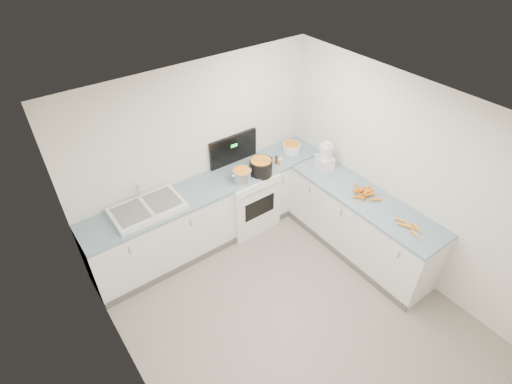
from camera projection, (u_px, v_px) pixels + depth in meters
floor at (290, 315)px, 4.79m from camera, size 3.50×4.00×0.00m
ceiling at (307, 132)px, 3.25m from camera, size 3.50×4.00×0.00m
wall_back at (198, 155)px, 5.29m from camera, size 3.50×0.00×2.50m
wall_left at (133, 334)px, 3.20m from camera, size 0.00×4.00×2.50m
wall_right at (406, 180)px, 4.84m from camera, size 0.00×4.00×2.50m
counter_back at (213, 211)px, 5.58m from camera, size 3.50×0.62×0.94m
counter_right at (360, 224)px, 5.37m from camera, size 0.62×2.20×0.94m
stove at (246, 197)px, 5.83m from camera, size 0.76×0.65×1.36m
sink at (147, 208)px, 4.85m from camera, size 0.86×0.52×0.31m
steel_pot at (242, 176)px, 5.32m from camera, size 0.34×0.34×0.19m
black_pot at (261, 167)px, 5.44m from camera, size 0.41×0.41×0.22m
wooden_spoon at (261, 160)px, 5.37m from camera, size 0.26×0.26×0.01m
mixing_bowl at (292, 148)px, 5.90m from camera, size 0.29×0.29×0.12m
extract_bottle at (276, 160)px, 5.65m from camera, size 0.04×0.04×0.10m
spice_jar at (280, 163)px, 5.63m from camera, size 0.05×0.05×0.08m
food_processor at (325, 157)px, 5.50m from camera, size 0.25×0.28×0.40m
carrot_pile at (364, 192)px, 5.10m from camera, size 0.33×0.44×0.09m
peeled_carrots at (411, 228)px, 4.60m from camera, size 0.19×0.42×0.04m
peelings at (131, 210)px, 4.76m from camera, size 0.23×0.22×0.01m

